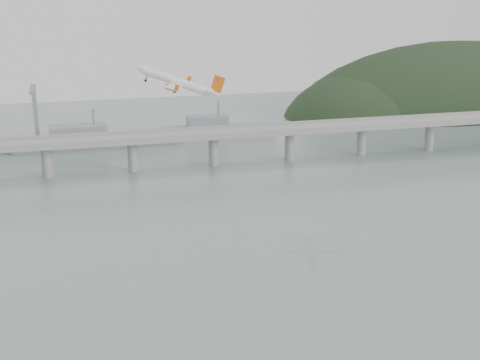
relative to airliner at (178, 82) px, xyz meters
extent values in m
plane|color=slate|center=(18.34, -87.92, -70.38)|extent=(900.00, 900.00, 0.00)
cube|color=gray|center=(18.34, 112.08, -50.38)|extent=(800.00, 22.00, 2.20)
cube|color=gray|center=(18.34, 101.58, -48.38)|extent=(800.00, 0.60, 1.80)
cube|color=gray|center=(18.34, 122.58, -48.38)|extent=(800.00, 0.60, 1.80)
cylinder|color=gray|center=(-61.66, 112.08, -60.88)|extent=(6.00, 6.00, 21.00)
cylinder|color=gray|center=(-11.66, 112.08, -60.88)|extent=(6.00, 6.00, 21.00)
cylinder|color=gray|center=(38.34, 112.08, -60.88)|extent=(6.00, 6.00, 21.00)
cylinder|color=gray|center=(88.34, 112.08, -60.88)|extent=(6.00, 6.00, 21.00)
cylinder|color=gray|center=(138.34, 112.08, -60.88)|extent=(6.00, 6.00, 21.00)
cylinder|color=gray|center=(188.34, 112.08, -60.88)|extent=(6.00, 6.00, 21.00)
ellipsoid|color=black|center=(288.34, 242.08, -88.38)|extent=(320.00, 150.00, 156.00)
ellipsoid|color=black|center=(193.34, 232.08, -82.38)|extent=(140.00, 110.00, 96.00)
cube|color=slate|center=(-31.66, 177.08, -66.38)|extent=(110.55, 21.43, 8.00)
cube|color=slate|center=(-42.66, 177.08, -58.38)|extent=(39.01, 16.73, 8.00)
cylinder|color=slate|center=(-31.66, 177.08, -50.38)|extent=(1.60, 1.60, 14.00)
cube|color=slate|center=(58.34, 187.08, -66.38)|extent=(85.00, 13.60, 8.00)
cube|color=slate|center=(49.84, 187.08, -58.38)|extent=(29.75, 11.90, 8.00)
cylinder|color=slate|center=(58.34, 187.08, -50.38)|extent=(1.60, 1.60, 14.00)
cube|color=slate|center=(-71.66, 212.08, -50.38)|extent=(3.00, 3.00, 40.00)
cube|color=slate|center=(-71.66, 202.08, -32.38)|extent=(3.00, 28.00, 3.00)
cylinder|color=silver|center=(-0.83, 0.29, 0.46)|extent=(27.75, 14.06, 12.69)
cone|color=silver|center=(-15.57, 5.34, 5.68)|extent=(6.09, 5.28, 4.87)
cone|color=silver|center=(14.53, -4.94, -4.44)|extent=(6.82, 5.25, 5.20)
cube|color=silver|center=(-0.23, 0.03, -0.84)|extent=(15.47, 34.77, 3.70)
cube|color=silver|center=(13.84, -4.66, -3.43)|extent=(6.82, 12.73, 1.90)
cube|color=#C7590D|center=(15.84, -5.16, -0.55)|extent=(6.37, 2.12, 7.81)
cylinder|color=#C7590D|center=(-0.33, 5.95, -1.99)|extent=(5.38, 3.97, 3.65)
cylinder|color=black|center=(-2.27, 6.61, -1.31)|extent=(1.81, 2.53, 2.36)
cube|color=silver|center=(-0.01, 5.89, -1.02)|extent=(2.77, 1.10, 2.00)
cylinder|color=#C7590D|center=(-3.81, -4.79, -1.43)|extent=(5.38, 3.97, 3.65)
cylinder|color=black|center=(-5.75, -4.12, -0.75)|extent=(1.81, 2.53, 2.36)
cube|color=silver|center=(-3.49, -4.84, -0.46)|extent=(2.77, 1.10, 2.00)
cylinder|color=black|center=(0.00, 2.67, -2.72)|extent=(1.23, 0.60, 2.47)
cylinder|color=black|center=(-0.36, 2.73, -3.79)|extent=(1.50, 0.80, 1.45)
cylinder|color=black|center=(-1.64, -2.41, -2.46)|extent=(1.23, 0.60, 2.47)
cylinder|color=black|center=(-2.00, -2.35, -3.53)|extent=(1.50, 0.80, 1.45)
cylinder|color=black|center=(-12.80, 4.23, 1.65)|extent=(1.23, 0.60, 2.47)
cylinder|color=black|center=(-13.16, 4.29, 0.58)|extent=(1.50, 0.80, 1.45)
cube|color=#C7590D|center=(7.37, 15.92, -1.19)|extent=(2.32, 0.83, 2.87)
cube|color=#C7590D|center=(-3.37, -17.25, 0.54)|extent=(2.32, 0.83, 2.87)
camera|label=1|loc=(-41.50, -266.63, 41.48)|focal=48.00mm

